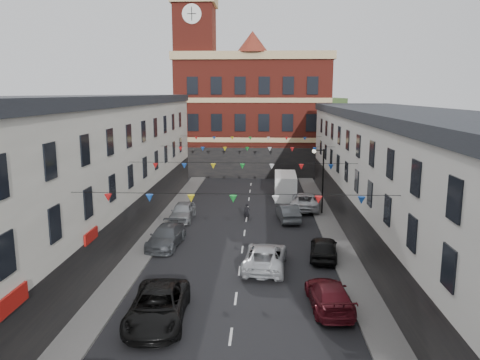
% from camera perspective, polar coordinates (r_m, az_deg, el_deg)
% --- Properties ---
extents(ground, '(160.00, 160.00, 0.00)m').
position_cam_1_polar(ground, '(29.60, -0.06, -11.01)').
color(ground, black).
rests_on(ground, ground).
extents(pavement_left, '(1.80, 64.00, 0.15)m').
position_cam_1_polar(pavement_left, '(32.48, -12.29, -9.13)').
color(pavement_left, '#605E5B').
rests_on(pavement_left, ground).
extents(pavement_right, '(1.80, 64.00, 0.15)m').
position_cam_1_polar(pavement_right, '(31.90, 12.77, -9.52)').
color(pavement_right, '#605E5B').
rests_on(pavement_right, ground).
extents(terrace_left, '(8.40, 56.00, 10.70)m').
position_cam_1_polar(terrace_left, '(31.87, -21.64, -0.20)').
color(terrace_left, beige).
rests_on(terrace_left, ground).
extents(terrace_right, '(8.40, 56.00, 9.70)m').
position_cam_1_polar(terrace_right, '(30.94, 22.40, -1.50)').
color(terrace_right, beige).
rests_on(terrace_right, ground).
extents(civic_building, '(20.60, 13.30, 18.50)m').
position_cam_1_polar(civic_building, '(65.52, 1.59, 8.14)').
color(civic_building, maroon).
rests_on(civic_building, ground).
extents(clock_tower, '(5.60, 5.60, 30.00)m').
position_cam_1_polar(clock_tower, '(63.25, -5.46, 14.18)').
color(clock_tower, maroon).
rests_on(clock_tower, ground).
extents(distant_hill, '(40.00, 14.00, 10.00)m').
position_cam_1_polar(distant_hill, '(89.85, -0.66, 6.80)').
color(distant_hill, '#2B4721').
rests_on(distant_hill, ground).
extents(street_lamp, '(1.10, 0.36, 6.00)m').
position_cam_1_polar(street_lamp, '(42.40, 9.76, 0.93)').
color(street_lamp, black).
rests_on(street_lamp, ground).
extents(car_left_c, '(2.94, 5.88, 1.60)m').
position_cam_1_polar(car_left_c, '(23.57, -10.01, -14.94)').
color(car_left_c, black).
rests_on(car_left_c, ground).
extents(car_left_d, '(2.44, 5.22, 1.47)m').
position_cam_1_polar(car_left_d, '(34.24, -8.98, -6.81)').
color(car_left_d, '#46494E').
rests_on(car_left_d, ground).
extents(car_left_e, '(1.90, 4.60, 1.56)m').
position_cam_1_polar(car_left_e, '(40.89, -6.98, -3.83)').
color(car_left_e, gray).
rests_on(car_left_e, ground).
extents(car_right_c, '(2.28, 5.01, 1.42)m').
position_cam_1_polar(car_right_c, '(25.03, 10.82, -13.62)').
color(car_right_c, maroon).
rests_on(car_right_c, ground).
extents(car_right_d, '(2.29, 4.57, 1.49)m').
position_cam_1_polar(car_right_d, '(31.94, 10.17, -8.12)').
color(car_right_d, black).
rests_on(car_right_d, ground).
extents(car_right_e, '(2.08, 4.60, 1.46)m').
position_cam_1_polar(car_right_e, '(40.61, 5.85, -3.98)').
color(car_right_e, '#4C5053').
rests_on(car_right_e, ground).
extents(car_right_f, '(3.46, 6.17, 1.63)m').
position_cam_1_polar(car_right_f, '(44.78, 8.01, -2.54)').
color(car_right_f, silver).
rests_on(car_right_f, ground).
extents(moving_car, '(3.03, 5.71, 1.53)m').
position_cam_1_polar(moving_car, '(29.78, 3.08, -9.32)').
color(moving_car, silver).
rests_on(moving_car, ground).
extents(white_van, '(2.33, 5.78, 2.54)m').
position_cam_1_polar(white_van, '(49.47, 5.54, -0.70)').
color(white_van, white).
rests_on(white_van, ground).
extents(pedestrian, '(0.59, 0.43, 1.50)m').
position_cam_1_polar(pedestrian, '(40.44, 0.83, -3.96)').
color(pedestrian, black).
rests_on(pedestrian, ground).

